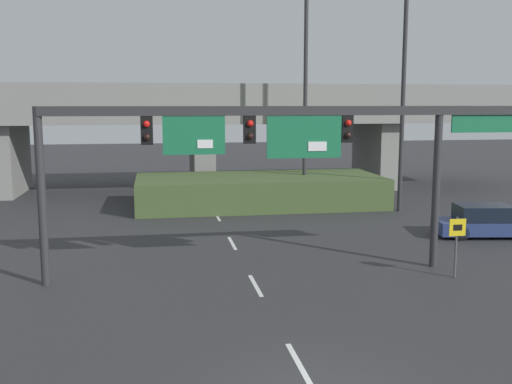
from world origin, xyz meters
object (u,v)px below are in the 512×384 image
object	(u,v)px
signal_gantry	(280,137)
parked_sedan_near_right	(486,222)
highway_light_pole_near	(404,74)
highway_light_pole_far	(306,66)
speed_limit_sign	(457,238)

from	to	relation	value
signal_gantry	parked_sedan_near_right	xyz separation A→B (m)	(10.49, 4.37, -4.18)
highway_light_pole_near	highway_light_pole_far	distance (m)	5.76
highway_light_pole_near	parked_sedan_near_right	xyz separation A→B (m)	(1.29, -6.78, -6.90)
speed_limit_sign	highway_light_pole_near	distance (m)	14.42
highway_light_pole_near	parked_sedan_near_right	distance (m)	9.75
speed_limit_sign	signal_gantry	bearing A→B (deg)	166.05
parked_sedan_near_right	highway_light_pole_far	bearing A→B (deg)	129.63
parked_sedan_near_right	speed_limit_sign	bearing A→B (deg)	-118.76
signal_gantry	highway_light_pole_near	xyz separation A→B (m)	(9.20, 11.15, 2.71)
speed_limit_sign	highway_light_pole_near	world-z (taller)	highway_light_pole_near
signal_gantry	speed_limit_sign	bearing A→B (deg)	-13.95
highway_light_pole_far	signal_gantry	bearing A→B (deg)	-107.41
parked_sedan_near_right	highway_light_pole_near	bearing A→B (deg)	109.96
highway_light_pole_far	parked_sedan_near_right	world-z (taller)	highway_light_pole_far
signal_gantry	highway_light_pole_far	size ratio (longest dim) A/B	1.10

